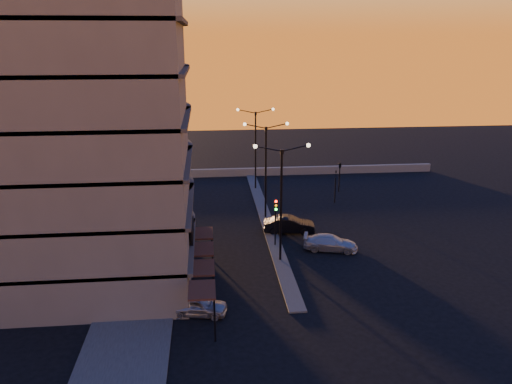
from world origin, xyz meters
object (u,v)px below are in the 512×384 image
object	(u,v)px
car_hatchback	(197,305)
streetlamp_mid	(266,163)
car_sedan	(289,225)
car_wagon	(331,243)
traffic_light_main	(276,215)

from	to	relation	value
car_hatchback	streetlamp_mid	bearing A→B (deg)	-9.68
car_sedan	car_wagon	xyz separation A→B (m)	(2.80, -4.22, -0.11)
streetlamp_mid	car_sedan	size ratio (longest dim) A/B	2.05
car_hatchback	car_sedan	xyz separation A→B (m)	(8.20, 13.39, 0.10)
car_hatchback	car_sedan	world-z (taller)	car_sedan
traffic_light_main	car_wagon	world-z (taller)	traffic_light_main
car_sedan	car_wagon	size ratio (longest dim) A/B	1.03
traffic_light_main	car_hatchback	distance (m)	12.42
traffic_light_main	car_wagon	size ratio (longest dim) A/B	0.95
streetlamp_mid	car_wagon	distance (m)	10.66
streetlamp_mid	car_sedan	bearing A→B (deg)	-67.46
traffic_light_main	car_hatchback	bearing A→B (deg)	-122.13
streetlamp_mid	traffic_light_main	xyz separation A→B (m)	(0.00, -7.13, -2.70)
car_hatchback	car_sedan	distance (m)	15.70
car_hatchback	car_wagon	distance (m)	14.32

